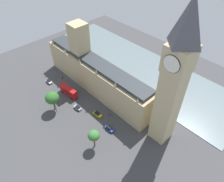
# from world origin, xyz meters

# --- Properties ---
(ground_plane) EXTENTS (137.60, 137.60, 0.00)m
(ground_plane) POSITION_xyz_m (0.00, 0.00, 0.00)
(ground_plane) COLOR #424244
(river_thames) EXTENTS (37.84, 123.84, 0.25)m
(river_thames) POSITION_xyz_m (-31.80, 0.00, 0.12)
(river_thames) COLOR slate
(river_thames) RESTS_ON ground
(parliament_building) EXTENTS (10.98, 67.60, 31.76)m
(parliament_building) POSITION_xyz_m (-1.99, -1.59, 9.38)
(parliament_building) COLOR tan
(parliament_building) RESTS_ON ground
(clock_tower) EXTENTS (8.20, 8.20, 57.66)m
(clock_tower) POSITION_xyz_m (-1.69, 40.33, 29.84)
(clock_tower) COLOR tan
(clock_tower) RESTS_ON ground
(car_white_by_river_gate) EXTENTS (1.90, 4.02, 1.74)m
(car_white_by_river_gate) POSITION_xyz_m (13.94, -21.67, 0.88)
(car_white_by_river_gate) COLOR silver
(car_white_by_river_gate) RESTS_ON ground
(double_decker_bus_corner) EXTENTS (3.29, 10.65, 4.75)m
(double_decker_bus_corner) POSITION_xyz_m (11.67, -6.15, 2.63)
(double_decker_bus_corner) COLOR red
(double_decker_bus_corner) RESTS_ON ground
(car_silver_kerbside) EXTENTS (2.08, 4.14, 1.74)m
(car_silver_kerbside) POSITION_xyz_m (14.31, 4.68, 0.88)
(car_silver_kerbside) COLOR #B7B7BC
(car_silver_kerbside) RESTS_ON ground
(car_yellow_cab_near_tower) EXTENTS (2.25, 4.58, 1.74)m
(car_yellow_cab_near_tower) POSITION_xyz_m (10.24, 14.14, 0.89)
(car_yellow_cab_near_tower) COLOR gold
(car_yellow_cab_near_tower) RESTS_ON ground
(car_blue_trailing) EXTENTS (1.93, 4.49, 1.74)m
(car_blue_trailing) POSITION_xyz_m (11.70, 23.85, 0.89)
(car_blue_trailing) COLOR navy
(car_blue_trailing) RESTS_ON ground
(pedestrian_leading) EXTENTS (0.66, 0.71, 1.71)m
(pedestrian_leading) POSITION_xyz_m (6.58, -19.92, 0.77)
(pedestrian_leading) COLOR black
(pedestrian_leading) RESTS_ON ground
(pedestrian_far_end) EXTENTS (0.67, 0.59, 1.68)m
(pedestrian_far_end) POSITION_xyz_m (6.28, 18.29, 0.75)
(pedestrian_far_end) COLOR navy
(pedestrian_far_end) RESTS_ON ground
(pedestrian_opposite_hall) EXTENTS (0.64, 0.58, 1.51)m
(pedestrian_opposite_hall) POSITION_xyz_m (6.81, -5.09, 0.68)
(pedestrian_opposite_hall) COLOR #336B60
(pedestrian_opposite_hall) RESTS_ON ground
(plane_tree_midblock) EXTENTS (6.28, 6.28, 10.07)m
(plane_tree_midblock) POSITION_xyz_m (22.22, -2.58, 7.37)
(plane_tree_midblock) COLOR brown
(plane_tree_midblock) RESTS_ON ground
(plane_tree_under_trees) EXTENTS (4.62, 4.62, 8.93)m
(plane_tree_under_trees) POSITION_xyz_m (21.49, 25.64, 6.88)
(plane_tree_under_trees) COLOR brown
(plane_tree_under_trees) RESTS_ON ground
(street_lamp_slot_10) EXTENTS (0.56, 0.56, 6.90)m
(street_lamp_slot_10) POSITION_xyz_m (22.46, -0.77, 4.76)
(street_lamp_slot_10) COLOR black
(street_lamp_slot_10) RESTS_ON ground
(street_lamp_slot_11) EXTENTS (0.56, 0.56, 6.98)m
(street_lamp_slot_11) POSITION_xyz_m (21.87, -3.27, 4.81)
(street_lamp_slot_11) COLOR black
(street_lamp_slot_11) RESTS_ON ground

